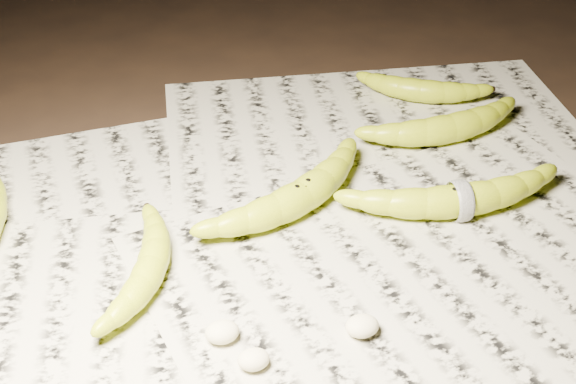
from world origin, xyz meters
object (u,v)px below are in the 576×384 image
object	(u,v)px
banana_upper_b	(421,88)
banana_center	(301,194)
banana_left_b	(151,264)
banana_taped	(460,198)
banana_upper_a	(450,126)

from	to	relation	value
banana_upper_b	banana_center	bearing A→B (deg)	-109.48
banana_upper_b	banana_left_b	bearing A→B (deg)	-116.79
banana_left_b	banana_upper_b	size ratio (longest dim) A/B	1.05
banana_taped	banana_left_b	bearing A→B (deg)	-173.48
banana_upper_a	banana_taped	bearing A→B (deg)	-116.60
banana_taped	banana_center	bearing A→B (deg)	165.76
banana_center	banana_taped	world-z (taller)	banana_center
banana_center	banana_upper_b	distance (m)	0.31
banana_left_b	banana_upper_b	distance (m)	0.50
banana_taped	banana_upper_b	xyz separation A→B (m)	(0.07, 0.26, -0.00)
banana_left_b	banana_taped	bearing A→B (deg)	-65.29
banana_center	banana_upper_a	distance (m)	0.25
banana_taped	banana_upper_b	bearing A→B (deg)	79.28
banana_upper_a	banana_upper_b	world-z (taller)	banana_upper_a
banana_taped	banana_upper_b	distance (m)	0.27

